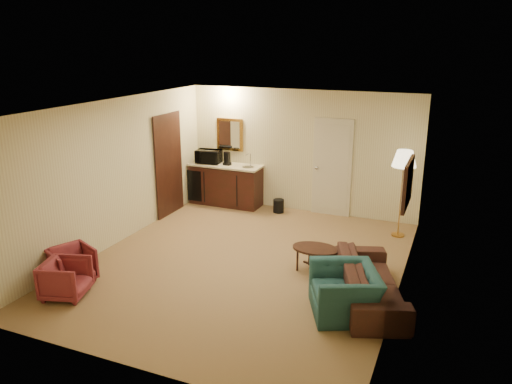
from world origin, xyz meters
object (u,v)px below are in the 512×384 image
rose_chair_near (66,277)px  floor_lamp (401,194)px  coffee_maker (227,159)px  wetbar_cabinet (226,185)px  teal_armchair (345,284)px  rose_chair_far (72,263)px  coffee_table (315,260)px  sofa (370,275)px  microwave (209,155)px  waste_bin (279,206)px

rose_chair_near → floor_lamp: (4.10, 4.26, 0.53)m
coffee_maker → rose_chair_near: bearing=-93.0°
wetbar_cabinet → coffee_maker: 0.61m
teal_armchair → rose_chair_far: (-4.05, -0.70, -0.12)m
coffee_table → sofa: bearing=-29.6°
teal_armchair → coffee_maker: 5.07m
wetbar_cabinet → microwave: microwave is taller
coffee_table → floor_lamp: 2.43m
coffee_table → microwave: microwave is taller
teal_armchair → wetbar_cabinet: bearing=-160.2°
wetbar_cabinet → sofa: size_ratio=0.82×
sofa → coffee_table: bearing=40.3°
rose_chair_far → floor_lamp: 5.84m
sofa → floor_lamp: bearing=-21.1°
teal_armchair → coffee_maker: bearing=-160.6°
coffee_maker → coffee_table: bearing=-42.1°
teal_armchair → rose_chair_near: bearing=-98.5°
sofa → coffee_maker: (-3.75, 3.12, 0.67)m
coffee_maker → sofa: bearing=-39.2°
teal_armchair → rose_chair_far: bearing=-104.9°
microwave → rose_chair_near: bearing=-95.0°
waste_bin → microwave: microwave is taller
teal_armchair → coffee_maker: (-3.50, 3.61, 0.64)m
wetbar_cabinet → sofa: bearing=-39.5°
rose_chair_near → waste_bin: rose_chair_near is taller
coffee_maker → teal_armchair: bearing=-45.3°
rose_chair_far → waste_bin: (1.79, 4.25, -0.16)m
microwave → floor_lamp: bearing=-12.8°
wetbar_cabinet → sofa: wetbar_cabinet is taller
rose_chair_far → coffee_maker: bearing=16.5°
rose_chair_far → rose_chair_near: bearing=-124.3°
microwave → coffee_maker: 0.46m
coffee_table → floor_lamp: bearing=64.5°
rose_chair_far → floor_lamp: bearing=-24.7°
rose_chair_near → rose_chair_far: (-0.25, 0.40, -0.00)m
wetbar_cabinet → waste_bin: bearing=-3.1°
floor_lamp → coffee_maker: (-3.80, 0.45, 0.23)m
floor_lamp → waste_bin: floor_lamp is taller
floor_lamp → wetbar_cabinet: bearing=173.2°
coffee_table → coffee_maker: size_ratio=2.60×
sofa → teal_armchair: bearing=132.9°
sofa → rose_chair_near: size_ratio=3.28×
wetbar_cabinet → waste_bin: 1.33m
coffee_maker → microwave: bearing=-178.3°
floor_lamp → waste_bin: (-2.56, 0.39, -0.69)m
sofa → wetbar_cabinet: bearing=30.5°
rose_chair_near → coffee_maker: coffee_maker is taller
coffee_table → coffee_maker: (-2.79, 2.58, 0.85)m
wetbar_cabinet → floor_lamp: bearing=-6.8°
rose_chair_near → waste_bin: (1.54, 4.65, -0.16)m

